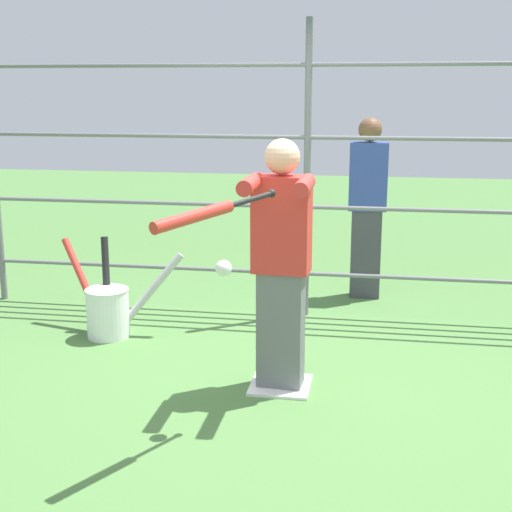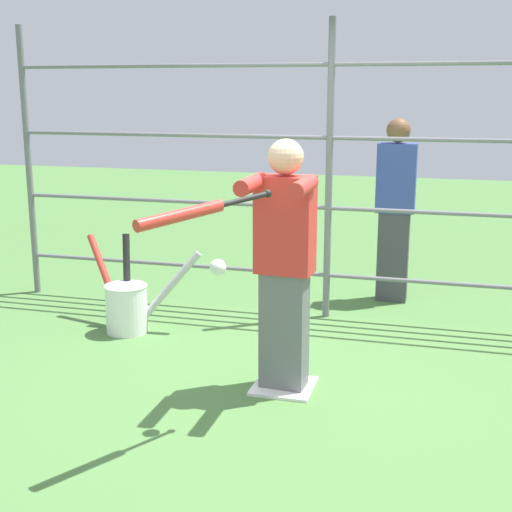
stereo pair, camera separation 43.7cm
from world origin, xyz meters
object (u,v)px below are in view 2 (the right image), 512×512
baseball_bat_swinging (192,212)px  bystander_behind_fence (395,208)px  batter (284,259)px  softball_in_flight (218,267)px  bat_bucket (127,304)px

baseball_bat_swinging → bystander_behind_fence: (-0.79, -3.19, -0.45)m
batter → baseball_bat_swinging: bearing=72.9°
batter → softball_in_flight: bearing=66.6°
baseball_bat_swinging → bystander_behind_fence: size_ratio=0.49×
bystander_behind_fence → batter: bearing=77.4°
batter → baseball_bat_swinging: size_ratio=2.01×
batter → bystander_behind_fence: bearing=-102.6°
softball_in_flight → bat_bucket: (1.26, -1.38, -0.73)m
bat_bucket → bystander_behind_fence: (-2.02, -1.49, 0.66)m
softball_in_flight → bat_bucket: 2.00m
softball_in_flight → bat_bucket: softball_in_flight is taller
baseball_bat_swinging → bat_bucket: 2.37m
bystander_behind_fence → baseball_bat_swinging: bearing=76.1°
batter → softball_in_flight: 0.64m
bat_bucket → baseball_bat_swinging: bearing=125.9°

